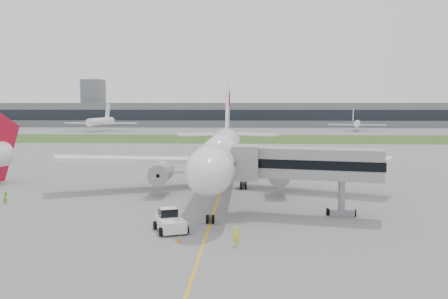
{
  "coord_description": "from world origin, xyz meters",
  "views": [
    {
      "loc": [
        3.99,
        -65.89,
        12.2
      ],
      "look_at": [
        0.58,
        2.0,
        6.25
      ],
      "focal_mm": 40.0,
      "sensor_mm": 36.0,
      "label": 1
    }
  ],
  "objects_px": {
    "airliner": "(221,152)",
    "pushback_tug": "(170,221)",
    "jet_bridge": "(302,164)",
    "ground_crew_near": "(236,236)"
  },
  "relations": [
    {
      "from": "airliner",
      "to": "pushback_tug",
      "type": "height_order",
      "value": "airliner"
    },
    {
      "from": "airliner",
      "to": "jet_bridge",
      "type": "relative_size",
      "value": 3.18
    },
    {
      "from": "pushback_tug",
      "to": "jet_bridge",
      "type": "distance_m",
      "value": 16.41
    },
    {
      "from": "airliner",
      "to": "pushback_tug",
      "type": "bearing_deg",
      "value": -99.09
    },
    {
      "from": "pushback_tug",
      "to": "jet_bridge",
      "type": "bearing_deg",
      "value": 8.32
    },
    {
      "from": "jet_bridge",
      "to": "ground_crew_near",
      "type": "distance_m",
      "value": 15.46
    },
    {
      "from": "jet_bridge",
      "to": "airliner",
      "type": "bearing_deg",
      "value": 136.31
    },
    {
      "from": "jet_bridge",
      "to": "ground_crew_near",
      "type": "relative_size",
      "value": 9.86
    },
    {
      "from": "pushback_tug",
      "to": "ground_crew_near",
      "type": "distance_m",
      "value": 8.29
    },
    {
      "from": "airliner",
      "to": "jet_bridge",
      "type": "distance_m",
      "value": 18.15
    }
  ]
}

